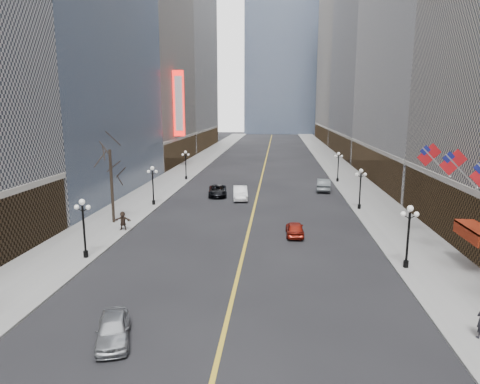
% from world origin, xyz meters
% --- Properties ---
extents(sidewalk_east, '(6.00, 230.00, 0.15)m').
position_xyz_m(sidewalk_east, '(14.00, 70.00, 0.07)').
color(sidewalk_east, gray).
rests_on(sidewalk_east, ground).
extents(sidewalk_west, '(6.00, 230.00, 0.15)m').
position_xyz_m(sidewalk_west, '(-14.00, 70.00, 0.07)').
color(sidewalk_west, gray).
rests_on(sidewalk_west, ground).
extents(lane_line, '(0.25, 200.00, 0.02)m').
position_xyz_m(lane_line, '(0.00, 80.00, 0.01)').
color(lane_line, gold).
rests_on(lane_line, ground).
extents(bldg_east_c, '(26.60, 40.60, 48.80)m').
position_xyz_m(bldg_east_c, '(29.88, 106.00, 24.18)').
color(bldg_east_c, '#9A9A9D').
rests_on(bldg_east_c, ground).
extents(bldg_east_d, '(26.60, 46.60, 62.80)m').
position_xyz_m(bldg_east_d, '(29.90, 149.00, 31.17)').
color(bldg_east_d, '#AB9E8D').
rests_on(bldg_east_d, ground).
extents(bldg_west_c, '(26.60, 30.60, 50.80)m').
position_xyz_m(bldg_west_c, '(-29.88, 87.00, 25.19)').
color(bldg_west_c, '#AB9E8D').
rests_on(bldg_west_c, ground).
extents(bldg_west_d, '(26.60, 38.60, 72.80)m').
position_xyz_m(bldg_west_d, '(-29.92, 121.00, 36.17)').
color(bldg_west_d, silver).
rests_on(bldg_west_d, ground).
extents(streetlamp_east_1, '(1.26, 0.44, 4.52)m').
position_xyz_m(streetlamp_east_1, '(11.80, 30.00, 2.90)').
color(streetlamp_east_1, black).
rests_on(streetlamp_east_1, sidewalk_east).
extents(streetlamp_east_2, '(1.26, 0.44, 4.52)m').
position_xyz_m(streetlamp_east_2, '(11.80, 48.00, 2.90)').
color(streetlamp_east_2, black).
rests_on(streetlamp_east_2, sidewalk_east).
extents(streetlamp_east_3, '(1.26, 0.44, 4.52)m').
position_xyz_m(streetlamp_east_3, '(11.80, 66.00, 2.90)').
color(streetlamp_east_3, black).
rests_on(streetlamp_east_3, sidewalk_east).
extents(streetlamp_west_1, '(1.26, 0.44, 4.52)m').
position_xyz_m(streetlamp_west_1, '(-11.80, 30.00, 2.90)').
color(streetlamp_west_1, black).
rests_on(streetlamp_west_1, sidewalk_west).
extents(streetlamp_west_2, '(1.26, 0.44, 4.52)m').
position_xyz_m(streetlamp_west_2, '(-11.80, 48.00, 2.90)').
color(streetlamp_west_2, black).
rests_on(streetlamp_west_2, sidewalk_west).
extents(streetlamp_west_3, '(1.26, 0.44, 4.52)m').
position_xyz_m(streetlamp_west_3, '(-11.80, 66.00, 2.90)').
color(streetlamp_west_3, black).
rests_on(streetlamp_west_3, sidewalk_west).
extents(flag_4, '(2.87, 0.12, 2.87)m').
position_xyz_m(flag_4, '(15.31, 32.00, 7.29)').
color(flag_4, '#B2B2B7').
rests_on(flag_4, ground).
extents(flag_5, '(2.87, 0.12, 2.87)m').
position_xyz_m(flag_5, '(15.31, 37.00, 7.29)').
color(flag_5, '#B2B2B7').
rests_on(flag_5, ground).
extents(awning_c, '(1.40, 4.00, 0.93)m').
position_xyz_m(awning_c, '(16.11, 30.00, 3.08)').
color(awning_c, maroon).
rests_on(awning_c, ground).
extents(theatre_marquee, '(2.00, 0.55, 12.00)m').
position_xyz_m(theatre_marquee, '(-15.88, 80.00, 12.00)').
color(theatre_marquee, red).
rests_on(theatre_marquee, ground).
extents(tree_west_far, '(3.60, 3.60, 7.92)m').
position_xyz_m(tree_west_far, '(-13.50, 40.00, 6.24)').
color(tree_west_far, '#2D231C').
rests_on(tree_west_far, sidewalk_west).
extents(car_nb_near, '(2.68, 4.19, 1.33)m').
position_xyz_m(car_nb_near, '(-5.32, 18.90, 0.66)').
color(car_nb_near, '#A3A7AB').
rests_on(car_nb_near, ground).
extents(car_nb_mid, '(2.24, 5.07, 1.62)m').
position_xyz_m(car_nb_mid, '(-2.00, 52.46, 0.81)').
color(car_nb_mid, silver).
rests_on(car_nb_mid, ground).
extents(car_nb_far, '(2.95, 5.25, 1.39)m').
position_xyz_m(car_nb_far, '(-5.12, 54.25, 0.69)').
color(car_nb_far, black).
rests_on(car_nb_far, ground).
extents(car_sb_mid, '(1.61, 3.89, 1.32)m').
position_xyz_m(car_sb_mid, '(4.22, 37.47, 0.66)').
color(car_sb_mid, maroon).
rests_on(car_sb_mid, ground).
extents(car_sb_far, '(2.34, 5.30, 1.69)m').
position_xyz_m(car_sb_far, '(9.00, 59.06, 0.85)').
color(car_sb_far, '#565D5F').
rests_on(car_sb_far, ground).
extents(ped_west_far, '(1.64, 0.50, 1.76)m').
position_xyz_m(ped_west_far, '(-11.60, 37.43, 1.03)').
color(ped_west_far, '#2D2019').
rests_on(ped_west_far, sidewalk_west).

